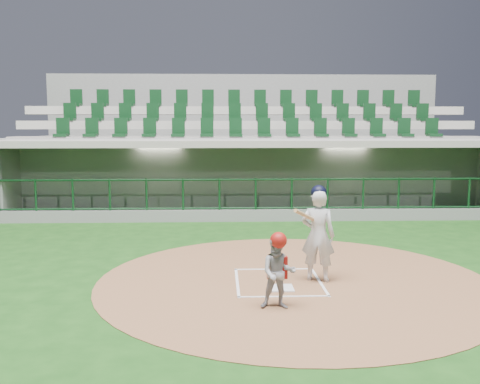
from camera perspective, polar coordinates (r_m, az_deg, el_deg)
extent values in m
plane|color=#153F12|center=(10.15, 3.94, -9.12)|extent=(120.00, 120.00, 0.00)
cylinder|color=brown|center=(9.99, 5.79, -9.37)|extent=(7.20, 7.20, 0.01)
cube|color=silver|center=(9.48, 4.39, -10.18)|extent=(0.43, 0.43, 0.02)
cube|color=white|center=(9.81, -0.30, -9.59)|extent=(0.05, 1.80, 0.01)
cube|color=white|center=(9.97, 8.47, -9.39)|extent=(0.05, 1.80, 0.01)
cube|color=white|center=(10.67, 3.62, -8.21)|extent=(1.55, 0.05, 0.01)
cube|color=white|center=(9.05, 4.72, -11.05)|extent=(1.55, 0.05, 0.01)
cube|color=slate|center=(17.55, 1.33, -4.00)|extent=(15.00, 3.00, 0.10)
cube|color=slate|center=(18.92, 1.05, 1.10)|extent=(15.00, 0.20, 2.70)
cube|color=#B5AEA0|center=(18.78, 1.07, 1.82)|extent=(13.50, 0.04, 0.90)
cube|color=slate|center=(18.47, -22.58, 0.40)|extent=(0.20, 3.00, 2.70)
cube|color=gray|center=(19.30, 24.16, 0.59)|extent=(0.20, 3.00, 2.70)
cube|color=gray|center=(16.98, 1.41, 5.31)|extent=(15.40, 3.50, 0.20)
cube|color=slate|center=(15.90, 1.67, -2.61)|extent=(15.00, 0.15, 0.40)
cube|color=black|center=(15.71, 1.70, 3.06)|extent=(15.00, 0.01, 0.95)
cube|color=brown|center=(18.53, 1.13, -2.54)|extent=(12.75, 0.40, 0.45)
cube|color=white|center=(17.31, -8.64, 4.84)|extent=(1.30, 0.35, 0.04)
cube|color=white|center=(17.67, 11.15, 4.83)|extent=(1.30, 0.35, 0.04)
imported|color=#AC1B12|center=(18.40, -11.60, -1.04)|extent=(1.09, 0.77, 1.54)
imported|color=#B0131D|center=(18.11, -2.93, -0.43)|extent=(1.20, 0.70, 1.92)
imported|color=#AA121D|center=(18.45, 4.95, -0.52)|extent=(1.01, 0.82, 1.78)
imported|color=#AC1F12|center=(18.91, 14.25, -0.68)|extent=(1.64, 0.95, 1.68)
cube|color=gray|center=(20.54, 0.79, 2.41)|extent=(17.00, 6.50, 2.50)
cube|color=gray|center=(18.98, 1.03, 5.50)|extent=(16.60, 0.95, 0.30)
cube|color=#A29D92|center=(19.92, 0.88, 7.16)|extent=(16.60, 0.95, 0.30)
cube|color=#A49F94|center=(20.87, 0.75, 8.67)|extent=(16.60, 0.95, 0.30)
cube|color=slate|center=(23.81, 0.38, 6.37)|extent=(17.00, 0.25, 5.05)
imported|color=silver|center=(9.82, 8.31, -4.60)|extent=(0.71, 0.58, 1.68)
sphere|color=black|center=(9.70, 8.39, -0.08)|extent=(0.28, 0.28, 0.28)
cylinder|color=tan|center=(9.47, 7.14, -2.58)|extent=(0.58, 0.79, 0.39)
imported|color=#97979C|center=(8.36, 4.10, -8.60)|extent=(0.58, 0.47, 1.13)
sphere|color=#9D1510|center=(8.23, 4.13, -5.17)|extent=(0.26, 0.26, 0.26)
cube|color=#9D1210|center=(8.49, 3.99, -8.04)|extent=(0.32, 0.10, 0.35)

